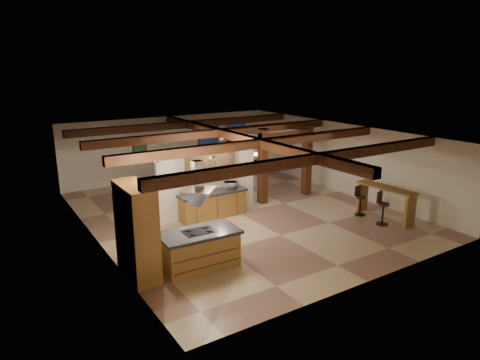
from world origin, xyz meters
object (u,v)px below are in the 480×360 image
at_px(kitchen_island, 199,249).
at_px(sofa, 222,170).
at_px(bar_counter, 386,197).
at_px(dining_table, 188,187).

distance_m(kitchen_island, sofa, 9.66).
bearing_deg(kitchen_island, bar_counter, -1.02).
distance_m(sofa, bar_counter, 8.37).
height_order(kitchen_island, bar_counter, bar_counter).
bearing_deg(kitchen_island, dining_table, 66.97).
bearing_deg(dining_table, sofa, 30.83).
xyz_separation_m(sofa, bar_counter, (1.78, -8.16, 0.49)).
xyz_separation_m(dining_table, bar_counter, (4.56, -6.20, 0.45)).
bearing_deg(dining_table, kitchen_island, -117.33).
height_order(kitchen_island, dining_table, kitchen_island).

